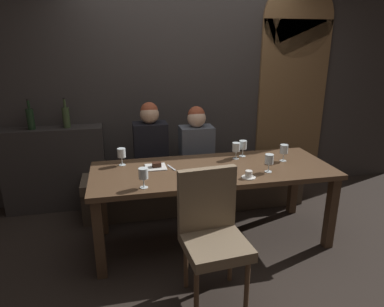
{
  "coord_description": "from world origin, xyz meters",
  "views": [
    {
      "loc": [
        -0.81,
        -2.82,
        1.84
      ],
      "look_at": [
        -0.16,
        0.16,
        0.84
      ],
      "focal_mm": 31.95,
      "sensor_mm": 36.0,
      "label": 1
    }
  ],
  "objects_px": {
    "diner_redhead": "(150,141)",
    "wine_glass_far_left": "(284,150)",
    "wine_bottle_dark_red": "(30,118)",
    "dining_table": "(213,177)",
    "espresso_cup": "(249,175)",
    "chair_near_side": "(212,228)",
    "wine_glass_center_back": "(243,146)",
    "wine_glass_end_right": "(269,159)",
    "wine_bottle_pale_label": "(66,117)",
    "wine_glass_far_right": "(143,174)",
    "banquette_bench": "(196,189)",
    "diner_bearded": "(197,142)",
    "wine_glass_near_right": "(236,148)",
    "wine_glass_near_left": "(121,153)",
    "fork_on_table": "(171,168)",
    "dessert_plate": "(156,166)"
  },
  "relations": [
    {
      "from": "diner_redhead",
      "to": "wine_glass_far_left",
      "type": "bearing_deg",
      "value": -29.03
    },
    {
      "from": "wine_bottle_dark_red",
      "to": "dining_table",
      "type": "bearing_deg",
      "value": -30.55
    },
    {
      "from": "wine_bottle_dark_red",
      "to": "espresso_cup",
      "type": "bearing_deg",
      "value": -33.73
    },
    {
      "from": "chair_near_side",
      "to": "wine_glass_far_left",
      "type": "xyz_separation_m",
      "value": [
        0.93,
        0.77,
        0.29
      ]
    },
    {
      "from": "wine_glass_center_back",
      "to": "diner_redhead",
      "type": "bearing_deg",
      "value": 152.59
    },
    {
      "from": "wine_glass_end_right",
      "to": "wine_glass_far_left",
      "type": "bearing_deg",
      "value": 42.8
    },
    {
      "from": "wine_bottle_pale_label",
      "to": "wine_glass_end_right",
      "type": "bearing_deg",
      "value": -33.72
    },
    {
      "from": "wine_glass_far_right",
      "to": "banquette_bench",
      "type": "bearing_deg",
      "value": 56.98
    },
    {
      "from": "diner_bearded",
      "to": "wine_glass_near_right",
      "type": "xyz_separation_m",
      "value": [
        0.29,
        -0.47,
        0.05
      ]
    },
    {
      "from": "diner_redhead",
      "to": "wine_glass_near_left",
      "type": "height_order",
      "value": "diner_redhead"
    },
    {
      "from": "wine_glass_center_back",
      "to": "wine_bottle_pale_label",
      "type": "bearing_deg",
      "value": 156.69
    },
    {
      "from": "wine_glass_near_right",
      "to": "wine_bottle_dark_red",
      "type": "bearing_deg",
      "value": 158.13
    },
    {
      "from": "chair_near_side",
      "to": "wine_bottle_pale_label",
      "type": "relative_size",
      "value": 3.01
    },
    {
      "from": "dining_table",
      "to": "wine_glass_end_right",
      "type": "relative_size",
      "value": 13.41
    },
    {
      "from": "banquette_bench",
      "to": "diner_bearded",
      "type": "height_order",
      "value": "diner_bearded"
    },
    {
      "from": "dining_table",
      "to": "banquette_bench",
      "type": "bearing_deg",
      "value": 90.0
    },
    {
      "from": "wine_bottle_pale_label",
      "to": "diner_bearded",
      "type": "bearing_deg",
      "value": -14.15
    },
    {
      "from": "wine_glass_far_right",
      "to": "espresso_cup",
      "type": "distance_m",
      "value": 0.89
    },
    {
      "from": "wine_bottle_dark_red",
      "to": "wine_glass_center_back",
      "type": "height_order",
      "value": "wine_bottle_dark_red"
    },
    {
      "from": "wine_glass_far_right",
      "to": "fork_on_table",
      "type": "height_order",
      "value": "wine_glass_far_right"
    },
    {
      "from": "diner_bearded",
      "to": "fork_on_table",
      "type": "xyz_separation_m",
      "value": [
        -0.37,
        -0.59,
        -0.06
      ]
    },
    {
      "from": "wine_glass_center_back",
      "to": "espresso_cup",
      "type": "relative_size",
      "value": 1.37
    },
    {
      "from": "dining_table",
      "to": "fork_on_table",
      "type": "distance_m",
      "value": 0.39
    },
    {
      "from": "wine_glass_near_left",
      "to": "dessert_plate",
      "type": "xyz_separation_m",
      "value": [
        0.3,
        -0.14,
        -0.1
      ]
    },
    {
      "from": "dining_table",
      "to": "diner_bearded",
      "type": "xyz_separation_m",
      "value": [
        0.0,
        0.68,
        0.15
      ]
    },
    {
      "from": "wine_bottle_dark_red",
      "to": "fork_on_table",
      "type": "distance_m",
      "value": 1.68
    },
    {
      "from": "banquette_bench",
      "to": "wine_glass_center_back",
      "type": "xyz_separation_m",
      "value": [
        0.38,
        -0.43,
        0.62
      ]
    },
    {
      "from": "wine_glass_far_left",
      "to": "dining_table",
      "type": "bearing_deg",
      "value": -176.15
    },
    {
      "from": "banquette_bench",
      "to": "wine_glass_near_left",
      "type": "relative_size",
      "value": 15.24
    },
    {
      "from": "wine_glass_far_left",
      "to": "espresso_cup",
      "type": "xyz_separation_m",
      "value": [
        -0.49,
        -0.34,
        -0.09
      ]
    },
    {
      "from": "wine_glass_near_left",
      "to": "wine_glass_end_right",
      "type": "height_order",
      "value": "same"
    },
    {
      "from": "wine_glass_end_right",
      "to": "chair_near_side",
      "type": "bearing_deg",
      "value": -141.61
    },
    {
      "from": "wine_glass_center_back",
      "to": "wine_glass_end_right",
      "type": "relative_size",
      "value": 1.0
    },
    {
      "from": "fork_on_table",
      "to": "wine_bottle_pale_label",
      "type": "bearing_deg",
      "value": 120.52
    },
    {
      "from": "espresso_cup",
      "to": "dessert_plate",
      "type": "height_order",
      "value": "espresso_cup"
    },
    {
      "from": "wine_glass_far_left",
      "to": "diner_redhead",
      "type": "bearing_deg",
      "value": 150.97
    },
    {
      "from": "chair_near_side",
      "to": "wine_glass_near_left",
      "type": "distance_m",
      "value": 1.19
    },
    {
      "from": "wine_glass_far_right",
      "to": "wine_glass_center_back",
      "type": "height_order",
      "value": "same"
    },
    {
      "from": "wine_bottle_dark_red",
      "to": "wine_glass_far_right",
      "type": "height_order",
      "value": "wine_bottle_dark_red"
    },
    {
      "from": "diner_bearded",
      "to": "wine_glass_end_right",
      "type": "distance_m",
      "value": 0.98
    },
    {
      "from": "wine_glass_near_left",
      "to": "dessert_plate",
      "type": "bearing_deg",
      "value": -24.12
    },
    {
      "from": "chair_near_side",
      "to": "wine_glass_far_left",
      "type": "height_order",
      "value": "chair_near_side"
    },
    {
      "from": "diner_redhead",
      "to": "wine_glass_far_left",
      "type": "height_order",
      "value": "diner_redhead"
    },
    {
      "from": "wine_glass_far_left",
      "to": "dessert_plate",
      "type": "height_order",
      "value": "wine_glass_far_left"
    },
    {
      "from": "wine_glass_far_right",
      "to": "dessert_plate",
      "type": "height_order",
      "value": "wine_glass_far_right"
    },
    {
      "from": "wine_bottle_dark_red",
      "to": "wine_glass_center_back",
      "type": "xyz_separation_m",
      "value": [
        2.11,
        -0.75,
        -0.22
      ]
    },
    {
      "from": "wine_glass_near_left",
      "to": "diner_redhead",
      "type": "bearing_deg",
      "value": 55.82
    },
    {
      "from": "wine_glass_center_back",
      "to": "wine_glass_end_right",
      "type": "distance_m",
      "value": 0.47
    },
    {
      "from": "dining_table",
      "to": "chair_near_side",
      "type": "bearing_deg",
      "value": -106.12
    },
    {
      "from": "diner_redhead",
      "to": "diner_bearded",
      "type": "relative_size",
      "value": 1.07
    }
  ]
}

